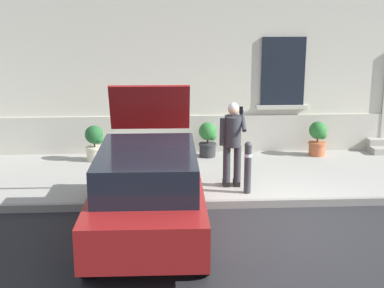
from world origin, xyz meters
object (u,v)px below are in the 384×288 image
bollard_near_person (248,165)px  planter_cream (95,142)px  person_on_phone (233,139)px  planter_charcoal (208,139)px  planter_terracotta (318,138)px  hatchback_car_red (148,189)px

bollard_near_person → planter_cream: size_ratio=1.22×
person_on_phone → planter_charcoal: person_on_phone is taller
person_on_phone → planter_cream: (-3.04, 2.15, -0.55)m
planter_charcoal → planter_terracotta: 2.75m
hatchback_car_red → planter_cream: hatchback_car_red is taller
person_on_phone → planter_charcoal: (-0.29, 2.35, -0.55)m
bollard_near_person → planter_cream: bollard_near_person is taller
hatchback_car_red → person_on_phone: hatchback_car_red is taller
hatchback_car_red → planter_cream: size_ratio=4.75×
bollard_near_person → planter_cream: 4.17m
person_on_phone → planter_cream: bearing=155.4°
hatchback_car_red → person_on_phone: (1.65, 1.99, 0.35)m
person_on_phone → bollard_near_person: bearing=-47.2°
hatchback_car_red → planter_charcoal: hatchback_car_red is taller
bollard_near_person → person_on_phone: person_on_phone is taller
planter_cream → planter_terracotta: bearing=1.8°
planter_cream → hatchback_car_red: bearing=-71.5°
bollard_near_person → planter_charcoal: size_ratio=1.22×
planter_cream → planter_charcoal: same height
person_on_phone → planter_terracotta: bearing=54.0°
hatchback_car_red → bollard_near_person: (1.91, 1.58, -0.09)m
bollard_near_person → planter_charcoal: (-0.54, 2.76, -0.11)m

